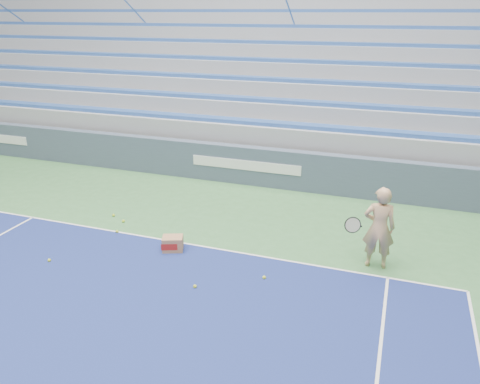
% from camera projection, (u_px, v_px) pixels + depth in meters
% --- Properties ---
extents(sponsor_barrier, '(30.00, 0.32, 1.10)m').
position_uv_depth(sponsor_barrier, '(247.00, 165.00, 13.32)').
color(sponsor_barrier, '#3F4C60').
rests_on(sponsor_barrier, ground).
extents(bleachers, '(31.00, 9.15, 7.30)m').
position_uv_depth(bleachers, '(295.00, 76.00, 17.69)').
color(bleachers, '#919399').
rests_on(bleachers, ground).
extents(tennis_player, '(0.93, 0.85, 1.65)m').
position_uv_depth(tennis_player, '(379.00, 228.00, 8.86)').
color(tennis_player, tan).
rests_on(tennis_player, ground).
extents(ball_box, '(0.50, 0.45, 0.31)m').
position_uv_depth(ball_box, '(173.00, 244.00, 9.69)').
color(ball_box, '#A0714D').
rests_on(ball_box, ground).
extents(tennis_ball_0, '(0.07, 0.07, 0.07)m').
position_uv_depth(tennis_ball_0, '(117.00, 232.00, 10.50)').
color(tennis_ball_0, '#CCD92C').
rests_on(tennis_ball_0, ground).
extents(tennis_ball_1, '(0.07, 0.07, 0.07)m').
position_uv_depth(tennis_ball_1, '(123.00, 221.00, 11.03)').
color(tennis_ball_1, '#CCD92C').
rests_on(tennis_ball_1, ground).
extents(tennis_ball_2, '(0.07, 0.07, 0.07)m').
position_uv_depth(tennis_ball_2, '(179.00, 237.00, 10.26)').
color(tennis_ball_2, '#CCD92C').
rests_on(tennis_ball_2, ground).
extents(tennis_ball_3, '(0.07, 0.07, 0.07)m').
position_uv_depth(tennis_ball_3, '(114.00, 215.00, 11.34)').
color(tennis_ball_3, '#CCD92C').
rests_on(tennis_ball_3, ground).
extents(tennis_ball_4, '(0.07, 0.07, 0.07)m').
position_uv_depth(tennis_ball_4, '(264.00, 277.00, 8.70)').
color(tennis_ball_4, '#CCD92C').
rests_on(tennis_ball_4, ground).
extents(tennis_ball_5, '(0.07, 0.07, 0.07)m').
position_uv_depth(tennis_ball_5, '(49.00, 260.00, 9.29)').
color(tennis_ball_5, '#CCD92C').
rests_on(tennis_ball_5, ground).
extents(tennis_ball_6, '(0.07, 0.07, 0.07)m').
position_uv_depth(tennis_ball_6, '(195.00, 286.00, 8.42)').
color(tennis_ball_6, '#CCD92C').
rests_on(tennis_ball_6, ground).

